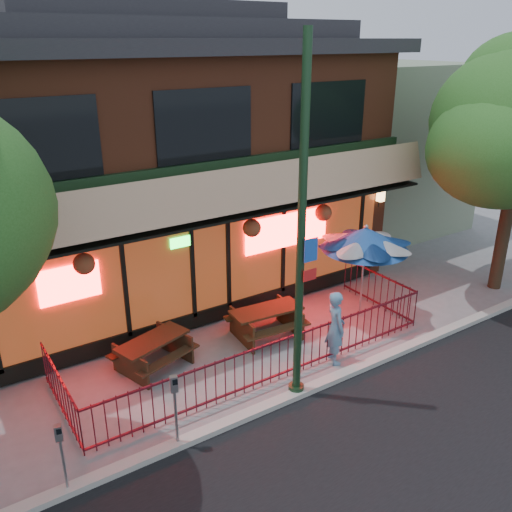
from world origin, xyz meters
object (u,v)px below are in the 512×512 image
at_px(pedestrian, 335,327).
at_px(patio_umbrella, 365,239).
at_px(parking_meter_near, 175,400).
at_px(picnic_table_left, 153,349).
at_px(picnic_table_right, 266,318).
at_px(parking_meter_far, 61,448).
at_px(street_light, 301,251).

bearing_deg(pedestrian, patio_umbrella, -39.52).
height_order(patio_umbrella, pedestrian, patio_umbrella).
distance_m(pedestrian, parking_meter_near, 4.21).
bearing_deg(patio_umbrella, parking_meter_near, -163.05).
bearing_deg(picnic_table_left, patio_umbrella, -7.23).
xyz_separation_m(picnic_table_right, parking_meter_far, (-5.47, -2.34, 0.41)).
bearing_deg(parking_meter_near, pedestrian, 7.93).
relative_size(street_light, patio_umbrella, 2.78).
bearing_deg(picnic_table_right, parking_meter_near, -146.40).
bearing_deg(street_light, patio_umbrella, 27.51).
height_order(picnic_table_left, parking_meter_far, parking_meter_far).
relative_size(picnic_table_left, patio_umbrella, 0.77).
relative_size(patio_umbrella, parking_meter_near, 1.69).
bearing_deg(parking_meter_far, pedestrian, 5.42).
distance_m(street_light, pedestrian, 2.75).
bearing_deg(patio_umbrella, parking_meter_far, -166.94).
relative_size(patio_umbrella, pedestrian, 1.46).
distance_m(picnic_table_left, parking_meter_near, 2.73).
height_order(street_light, picnic_table_left, street_light).
xyz_separation_m(street_light, pedestrian, (1.44, 0.50, -2.29)).
height_order(picnic_table_left, picnic_table_right, picnic_table_right).
distance_m(picnic_table_left, picnic_table_right, 2.86).
xyz_separation_m(picnic_table_right, parking_meter_near, (-3.52, -2.34, 0.52)).
height_order(parking_meter_near, parking_meter_far, parking_meter_near).
bearing_deg(patio_umbrella, picnic_table_left, 172.77).
relative_size(patio_umbrella, parking_meter_far, 1.89).
height_order(street_light, pedestrian, street_light).
height_order(picnic_table_left, pedestrian, pedestrian).
distance_m(street_light, picnic_table_right, 3.58).
bearing_deg(parking_meter_near, patio_umbrella, 16.95).
bearing_deg(picnic_table_left, street_light, -50.81).
xyz_separation_m(pedestrian, parking_meter_far, (-6.11, -0.58, 0.04)).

